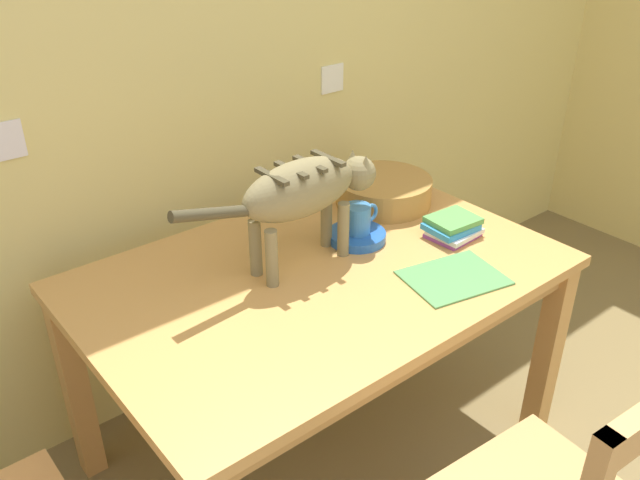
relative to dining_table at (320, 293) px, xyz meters
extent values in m
cube|color=#E3D27A|center=(0.05, 0.64, 0.60)|extent=(4.96, 0.10, 2.50)
cube|color=white|center=(0.54, 0.59, 0.44)|extent=(0.10, 0.01, 0.10)
cube|color=white|center=(-0.64, 0.59, 0.47)|extent=(0.11, 0.01, 0.11)
cube|color=tan|center=(0.00, 0.00, 0.07)|extent=(1.40, 0.93, 0.03)
cube|color=#BC8848|center=(0.00, 0.00, 0.01)|extent=(1.32, 0.85, 0.07)
cube|color=tan|center=(0.65, -0.42, -0.30)|extent=(0.07, 0.07, 0.70)
cube|color=tan|center=(-0.65, 0.42, -0.30)|extent=(0.07, 0.07, 0.70)
cube|color=tan|center=(0.65, 0.42, -0.30)|extent=(0.07, 0.07, 0.70)
ellipsoid|color=olive|center=(-0.02, 0.06, 0.33)|extent=(0.39, 0.15, 0.17)
cube|color=#46402A|center=(-0.12, 0.06, 0.40)|extent=(0.02, 0.14, 0.01)
cube|color=#46402A|center=(-0.05, 0.06, 0.40)|extent=(0.02, 0.14, 0.01)
cube|color=#46402A|center=(0.01, 0.06, 0.40)|extent=(0.02, 0.14, 0.01)
cube|color=#46402A|center=(0.08, 0.06, 0.40)|extent=(0.02, 0.14, 0.01)
cylinder|color=olive|center=(0.11, 0.10, 0.17)|extent=(0.04, 0.04, 0.18)
cylinder|color=olive|center=(0.11, 0.02, 0.17)|extent=(0.04, 0.04, 0.18)
cylinder|color=olive|center=(-0.16, 0.10, 0.17)|extent=(0.04, 0.04, 0.18)
cylinder|color=olive|center=(-0.16, 0.02, 0.17)|extent=(0.04, 0.04, 0.18)
sphere|color=olive|center=(0.20, 0.07, 0.32)|extent=(0.11, 0.11, 0.11)
cone|color=olive|center=(0.20, 0.09, 0.36)|extent=(0.04, 0.04, 0.04)
cone|color=olive|center=(0.21, 0.04, 0.36)|extent=(0.04, 0.04, 0.04)
cylinder|color=#46402A|center=(-0.32, 0.06, 0.35)|extent=(0.23, 0.04, 0.08)
cylinder|color=blue|center=(0.20, 0.07, 0.10)|extent=(0.19, 0.19, 0.03)
cylinder|color=#3779BA|center=(0.20, 0.07, 0.16)|extent=(0.08, 0.08, 0.09)
torus|color=#3779BA|center=(0.26, 0.07, 0.16)|extent=(0.06, 0.01, 0.06)
cube|color=#529251|center=(0.27, -0.28, 0.09)|extent=(0.32, 0.27, 0.01)
cube|color=#98449B|center=(0.46, -0.11, 0.09)|extent=(0.16, 0.14, 0.01)
cube|color=silver|center=(0.46, -0.12, 0.10)|extent=(0.16, 0.13, 0.02)
cube|color=#2F89C4|center=(0.45, -0.11, 0.12)|extent=(0.16, 0.13, 0.02)
cube|color=#56A04D|center=(0.46, -0.11, 0.14)|extent=(0.16, 0.14, 0.02)
cylinder|color=#AE7F3C|center=(0.46, 0.21, 0.13)|extent=(0.34, 0.34, 0.09)
cylinder|color=#4E391B|center=(0.46, 0.21, 0.14)|extent=(0.28, 0.28, 0.08)
camera|label=1|loc=(-1.06, -1.31, 1.12)|focal=37.43mm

